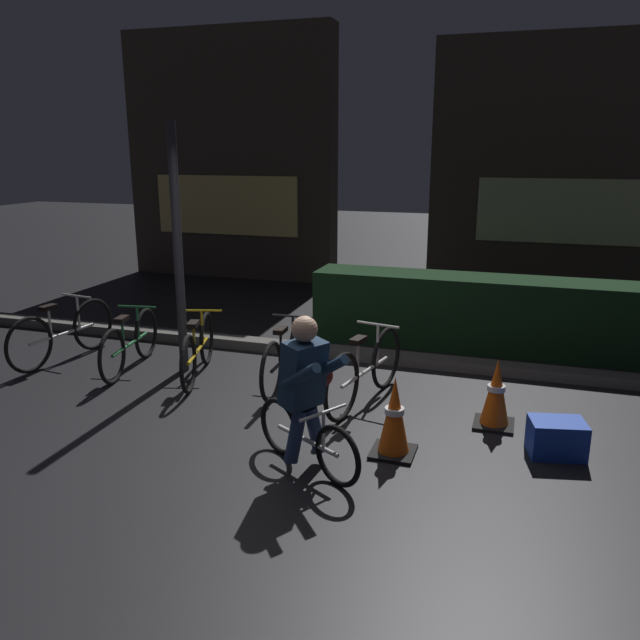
# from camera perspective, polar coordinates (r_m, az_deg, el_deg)

# --- Properties ---
(ground_plane) EXTENTS (40.00, 40.00, 0.00)m
(ground_plane) POSITION_cam_1_polar(r_m,az_deg,el_deg) (5.84, -3.74, -9.87)
(ground_plane) COLOR black
(sidewalk_curb) EXTENTS (12.00, 0.24, 0.12)m
(sidewalk_curb) POSITION_cam_1_polar(r_m,az_deg,el_deg) (7.77, 2.25, -2.94)
(sidewalk_curb) COLOR #56544F
(sidewalk_curb) RESTS_ON ground
(hedge_row) EXTENTS (4.80, 0.70, 0.91)m
(hedge_row) POSITION_cam_1_polar(r_m,az_deg,el_deg) (8.26, 16.12, 0.43)
(hedge_row) COLOR black
(hedge_row) RESTS_ON ground
(storefront_left) EXTENTS (4.10, 0.54, 4.57)m
(storefront_left) POSITION_cam_1_polar(r_m,az_deg,el_deg) (12.66, -7.94, 14.11)
(storefront_left) COLOR #42382D
(storefront_left) RESTS_ON ground
(storefront_right) EXTENTS (5.80, 0.54, 4.31)m
(storefront_right) POSITION_cam_1_polar(r_m,az_deg,el_deg) (12.17, 23.93, 12.35)
(storefront_right) COLOR #42382D
(storefront_right) RESTS_ON ground
(street_post) EXTENTS (0.10, 0.10, 2.74)m
(street_post) POSITION_cam_1_polar(r_m,az_deg,el_deg) (7.18, -12.50, 5.97)
(street_post) COLOR #2D2D33
(street_post) RESTS_ON ground
(parked_bike_leftmost) EXTENTS (0.46, 1.60, 0.74)m
(parked_bike_leftmost) POSITION_cam_1_polar(r_m,az_deg,el_deg) (8.19, -21.88, -1.06)
(parked_bike_leftmost) COLOR black
(parked_bike_leftmost) RESTS_ON ground
(parked_bike_left_mid) EXTENTS (0.46, 1.49, 0.69)m
(parked_bike_left_mid) POSITION_cam_1_polar(r_m,az_deg,el_deg) (7.59, -16.52, -1.96)
(parked_bike_left_mid) COLOR black
(parked_bike_left_mid) RESTS_ON ground
(parked_bike_center_left) EXTENTS (0.53, 1.49, 0.71)m
(parked_bike_center_left) POSITION_cam_1_polar(r_m,az_deg,el_deg) (7.17, -10.79, -2.55)
(parked_bike_center_left) COLOR black
(parked_bike_center_left) RESTS_ON ground
(parked_bike_center_right) EXTENTS (0.46, 1.54, 0.71)m
(parked_bike_center_right) POSITION_cam_1_polar(r_m,az_deg,el_deg) (6.80, -3.05, -3.24)
(parked_bike_center_right) COLOR black
(parked_bike_center_right) RESTS_ON ground
(parked_bike_right_mid) EXTENTS (0.48, 1.62, 0.76)m
(parked_bike_right_mid) POSITION_cam_1_polar(r_m,az_deg,el_deg) (6.34, 4.05, -4.47)
(parked_bike_right_mid) COLOR black
(parked_bike_right_mid) RESTS_ON ground
(traffic_cone_near) EXTENTS (0.36, 0.36, 0.67)m
(traffic_cone_near) POSITION_cam_1_polar(r_m,az_deg,el_deg) (5.35, 6.61, -8.57)
(traffic_cone_near) COLOR black
(traffic_cone_near) RESTS_ON ground
(traffic_cone_far) EXTENTS (0.36, 0.36, 0.64)m
(traffic_cone_far) POSITION_cam_1_polar(r_m,az_deg,el_deg) (6.04, 15.35, -6.34)
(traffic_cone_far) COLOR black
(traffic_cone_far) RESTS_ON ground
(blue_crate) EXTENTS (0.50, 0.41, 0.30)m
(blue_crate) POSITION_cam_1_polar(r_m,az_deg,el_deg) (5.71, 20.27, -9.79)
(blue_crate) COLOR #193DB7
(blue_crate) RESTS_ON ground
(cyclist) EXTENTS (1.05, 0.69, 1.25)m
(cyclist) POSITION_cam_1_polar(r_m,az_deg,el_deg) (5.00, -1.16, -6.45)
(cyclist) COLOR black
(cyclist) RESTS_ON ground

